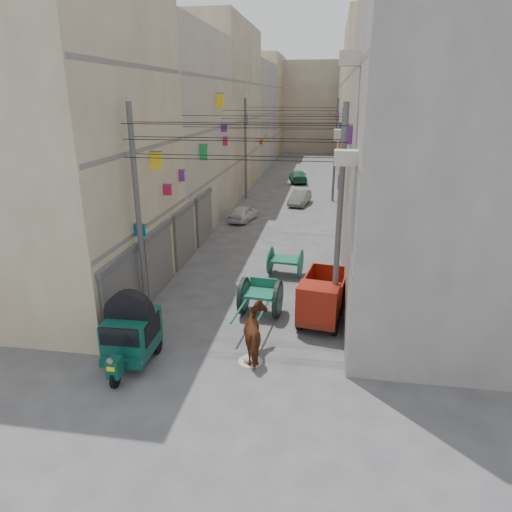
% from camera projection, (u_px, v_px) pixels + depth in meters
% --- Properties ---
extents(ground, '(140.00, 140.00, 0.00)m').
position_uv_depth(ground, '(192.00, 430.00, 11.80)').
color(ground, '#444447').
rests_on(ground, ground).
extents(building_row_left, '(8.00, 62.00, 14.00)m').
position_uv_depth(building_row_left, '(211.00, 115.00, 42.62)').
color(building_row_left, '#C6B696').
rests_on(building_row_left, ground).
extents(building_row_right, '(8.00, 62.00, 14.00)m').
position_uv_depth(building_row_right, '(387.00, 116.00, 40.26)').
color(building_row_right, '#9A9590').
rests_on(building_row_right, ground).
extents(end_cap_building, '(22.00, 10.00, 13.00)m').
position_uv_depth(end_cap_building, '(311.00, 107.00, 71.12)').
color(end_cap_building, '#B5AC8F').
rests_on(end_cap_building, ground).
extents(shutters_left, '(0.18, 14.40, 2.88)m').
position_uv_depth(shutters_left, '(173.00, 245.00, 21.55)').
color(shutters_left, '#515156').
rests_on(shutters_left, ground).
extents(signboards, '(8.22, 40.52, 5.67)m').
position_uv_depth(signboards, '(281.00, 170.00, 30.84)').
color(signboards, '#682485').
rests_on(signboards, ground).
extents(ac_units, '(0.70, 6.55, 3.35)m').
position_uv_depth(ac_units, '(346.00, 118.00, 15.93)').
color(ac_units, '#BAB7A7').
rests_on(ac_units, ground).
extents(utility_poles, '(7.40, 22.20, 8.00)m').
position_uv_depth(utility_poles, '(273.00, 172.00, 26.31)').
color(utility_poles, '#4F4F51').
rests_on(utility_poles, ground).
extents(overhead_cables, '(7.40, 22.52, 1.12)m').
position_uv_depth(overhead_cables, '(268.00, 125.00, 22.96)').
color(overhead_cables, black).
rests_on(overhead_cables, ground).
extents(auto_rickshaw, '(1.57, 2.70, 1.89)m').
position_uv_depth(auto_rickshaw, '(131.00, 331.00, 14.46)').
color(auto_rickshaw, black).
rests_on(auto_rickshaw, ground).
extents(tonga_cart, '(1.67, 3.38, 1.48)m').
position_uv_depth(tonga_cart, '(260.00, 297.00, 17.76)').
color(tonga_cart, black).
rests_on(tonga_cart, ground).
extents(mini_truck, '(1.95, 3.48, 1.85)m').
position_uv_depth(mini_truck, '(321.00, 302.00, 17.03)').
color(mini_truck, black).
rests_on(mini_truck, ground).
extents(second_cart, '(1.68, 1.53, 1.36)m').
position_uv_depth(second_cart, '(285.00, 261.00, 21.72)').
color(second_cart, '#155D45').
rests_on(second_cart, ground).
extents(feed_sack, '(0.50, 0.40, 0.25)m').
position_uv_depth(feed_sack, '(250.00, 358.00, 14.78)').
color(feed_sack, beige).
rests_on(feed_sack, ground).
extents(horse, '(1.40, 2.16, 1.69)m').
position_uv_depth(horse, '(258.00, 334.00, 14.85)').
color(horse, brown).
rests_on(horse, ground).
extents(distant_car_white, '(1.88, 3.30, 1.06)m').
position_uv_depth(distant_car_white, '(243.00, 213.00, 31.33)').
color(distant_car_white, silver).
rests_on(distant_car_white, ground).
extents(distant_car_grey, '(1.74, 3.53, 1.11)m').
position_uv_depth(distant_car_grey, '(300.00, 198.00, 35.97)').
color(distant_car_grey, '#545956').
rests_on(distant_car_grey, ground).
extents(distant_car_green, '(2.20, 4.18, 1.16)m').
position_uv_depth(distant_car_green, '(298.00, 176.00, 45.27)').
color(distant_car_green, '#1E583E').
rests_on(distant_car_green, ground).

